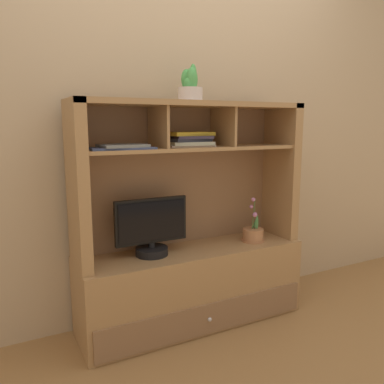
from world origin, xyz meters
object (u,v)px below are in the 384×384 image
object	(u,v)px
magazine_stack_centre	(122,147)
magazine_stack_left	(189,140)
tv_monitor	(152,230)
potted_succulent	(190,87)
media_console	(191,258)
potted_orchid	(253,234)

from	to	relation	value
magazine_stack_centre	magazine_stack_left	bearing A→B (deg)	9.99
tv_monitor	magazine_stack_centre	xyz separation A→B (m)	(-0.17, -0.04, 0.48)
tv_monitor	potted_succulent	xyz separation A→B (m)	(0.26, 0.03, 0.81)
tv_monitor	media_console	bearing A→B (deg)	2.90
magazine_stack_centre	tv_monitor	bearing A→B (deg)	14.59
magazine_stack_left	potted_succulent	distance (m)	0.30
tv_monitor	magazine_stack_centre	distance (m)	0.51
media_console	potted_orchid	world-z (taller)	media_console
media_console	magazine_stack_centre	distance (m)	0.82
media_console	potted_orchid	size ratio (longest dim) A/B	4.84
tv_monitor	magazine_stack_centre	size ratio (longest dim) A/B	1.26
media_console	magazine_stack_left	world-z (taller)	media_console
tv_monitor	magazine_stack_left	size ratio (longest dim) A/B	1.48
magazine_stack_left	magazine_stack_centre	bearing A→B (deg)	-170.01
magazine_stack_left	magazine_stack_centre	distance (m)	0.44
media_console	potted_orchid	distance (m)	0.44
magazine_stack_left	media_console	bearing A→B (deg)	-65.54
potted_orchid	magazine_stack_left	size ratio (longest dim) A/B	1.00
media_console	tv_monitor	bearing A→B (deg)	-177.10
potted_succulent	tv_monitor	bearing A→B (deg)	-174.17
potted_succulent	potted_orchid	bearing A→B (deg)	-9.34
tv_monitor	potted_succulent	size ratio (longest dim) A/B	2.02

